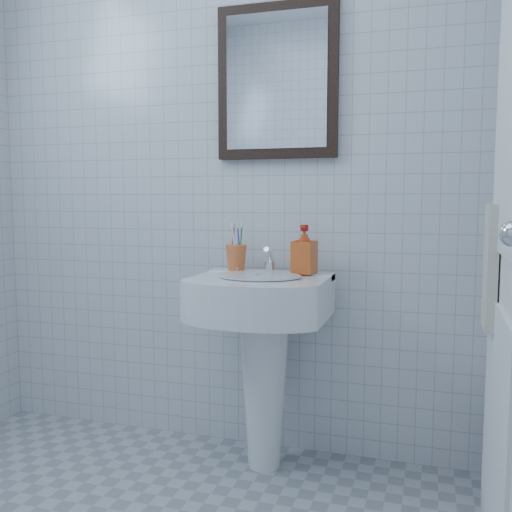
% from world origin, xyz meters
% --- Properties ---
extents(wall_back, '(2.20, 0.02, 2.50)m').
position_xyz_m(wall_back, '(0.00, 1.20, 1.25)').
color(wall_back, silver).
rests_on(wall_back, ground).
extents(washbasin, '(0.51, 0.37, 0.79)m').
position_xyz_m(washbasin, '(0.25, 0.98, 0.53)').
color(washbasin, white).
rests_on(washbasin, ground).
extents(faucet, '(0.04, 0.09, 0.10)m').
position_xyz_m(faucet, '(0.25, 1.08, 0.82)').
color(faucet, silver).
rests_on(faucet, washbasin).
extents(toothbrush_cup, '(0.09, 0.09, 0.10)m').
position_xyz_m(toothbrush_cup, '(0.10, 1.09, 0.83)').
color(toothbrush_cup, orange).
rests_on(toothbrush_cup, washbasin).
extents(soap_dispenser, '(0.10, 0.10, 0.19)m').
position_xyz_m(soap_dispenser, '(0.39, 1.07, 0.88)').
color(soap_dispenser, '#CF4E14').
rests_on(soap_dispenser, washbasin).
extents(wall_mirror, '(0.50, 0.04, 0.62)m').
position_xyz_m(wall_mirror, '(0.25, 1.18, 1.55)').
color(wall_mirror, black).
rests_on(wall_mirror, wall_back).
extents(towel_ring, '(0.01, 0.18, 0.18)m').
position_xyz_m(towel_ring, '(1.06, 0.73, 1.05)').
color(towel_ring, silver).
rests_on(towel_ring, wall_right).
extents(hand_towel, '(0.03, 0.16, 0.38)m').
position_xyz_m(hand_towel, '(1.04, 0.73, 0.87)').
color(hand_towel, beige).
rests_on(hand_towel, towel_ring).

